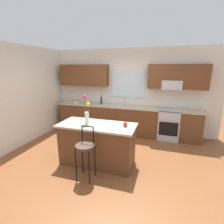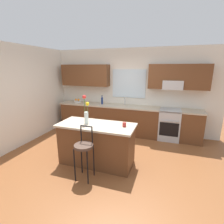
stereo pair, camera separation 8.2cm
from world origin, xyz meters
TOP-DOWN VIEW (x-y plane):
  - ground_plane at (0.00, 0.00)m, footprint 14.00×14.00m
  - wall_left at (-2.56, 0.30)m, footprint 0.12×4.60m
  - back_wall_assembly at (0.03, 1.99)m, footprint 5.60×0.50m
  - counter_run at (-0.00, 1.70)m, footprint 4.56×0.64m
  - sink_faucet at (-0.08, 1.84)m, footprint 0.02×0.13m
  - oven_range at (1.34, 1.68)m, footprint 0.60×0.64m
  - kitchen_island at (-0.17, -0.26)m, footprint 1.67×0.74m
  - bar_stool_near at (-0.17, -0.84)m, footprint 0.36×0.36m
  - flower_vase at (-0.39, -0.27)m, footprint 0.15×0.09m
  - mug_ceramic at (0.44, -0.21)m, footprint 0.08×0.08m
  - fruit_bowl_oranges at (-1.76, 1.70)m, footprint 0.24×0.24m
  - bottle_olive_oil at (-0.82, 1.70)m, footprint 0.06×0.06m

SIDE VIEW (x-z plane):
  - ground_plane at x=0.00m, z-range 0.00..0.00m
  - oven_range at x=1.34m, z-range 0.00..0.92m
  - kitchen_island at x=-0.17m, z-range 0.00..0.92m
  - counter_run at x=0.00m, z-range 0.01..0.93m
  - bar_stool_near at x=-0.17m, z-range 0.11..1.16m
  - fruit_bowl_oranges at x=-1.76m, z-range 0.90..1.03m
  - mug_ceramic at x=0.44m, z-range 0.92..1.01m
  - bottle_olive_oil at x=-0.82m, z-range 0.89..1.19m
  - sink_faucet at x=-0.08m, z-range 0.95..1.18m
  - flower_vase at x=-0.39m, z-range 0.86..1.49m
  - wall_left at x=-2.56m, z-range 0.00..2.70m
  - back_wall_assembly at x=0.03m, z-range 0.15..2.85m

